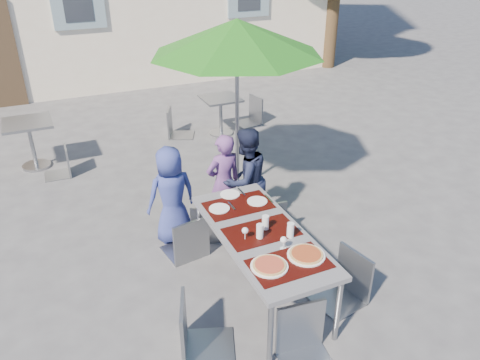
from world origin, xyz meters
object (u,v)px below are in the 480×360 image
bg_chair_l_1 (174,106)px  cafe_table_1 (221,110)px  chair_0 (186,213)px  child_0 (171,195)px  chair_3 (194,298)px  dining_table (261,236)px  child_2 (245,180)px  chair_1 (207,199)px  chair_2 (268,196)px  bg_chair_r_0 (58,145)px  chair_4 (351,251)px  chair_5 (308,307)px  patio_umbrella (237,39)px  bg_chair_r_1 (252,94)px  pizza_near_right (306,254)px  cafe_table_0 (30,136)px  child_1 (224,183)px  pizza_near_left (269,265)px

bg_chair_l_1 → cafe_table_1: bearing=-17.8°
chair_0 → child_0: bearing=94.8°
chair_3 → cafe_table_1: chair_3 is taller
dining_table → child_2: 1.27m
chair_1 → chair_2: bearing=-17.5°
bg_chair_l_1 → dining_table: bearing=-96.2°
bg_chair_l_1 → bg_chair_r_0: bearing=-159.0°
chair_4 → cafe_table_1: (0.53, 4.65, -0.12)m
chair_2 → chair_4: bearing=-81.3°
child_0 → bg_chair_r_0: (-1.07, 2.36, -0.10)m
dining_table → bg_chair_l_1: 4.50m
chair_2 → chair_5: size_ratio=0.92×
chair_2 → patio_umbrella: patio_umbrella is taller
child_0 → bg_chair_l_1: child_0 is taller
dining_table → bg_chair_r_1: (2.06, 4.51, -0.11)m
chair_4 → pizza_near_right: bearing=-172.5°
pizza_near_right → cafe_table_1: bearing=77.0°
child_0 → cafe_table_0: child_0 is taller
child_1 → bg_chair_r_0: (-1.73, 2.38, -0.13)m
child_0 → chair_0: (0.04, -0.42, -0.02)m
pizza_near_right → bg_chair_r_1: size_ratio=0.35×
chair_5 → bg_chair_r_1: 5.84m
pizza_near_right → patio_umbrella: bearing=79.6°
chair_2 → chair_5: (-0.59, -1.85, 0.05)m
child_0 → chair_1: child_0 is taller
chair_2 → bg_chair_l_1: bg_chair_l_1 is taller
patio_umbrella → bg_chair_r_0: patio_umbrella is taller
chair_1 → bg_chair_r_1: bg_chair_r_1 is taller
patio_umbrella → bg_chair_r_1: bearing=60.2°
bg_chair_r_0 → dining_table: bearing=-66.6°
child_2 → chair_1: size_ratio=1.40×
patio_umbrella → bg_chair_l_1: size_ratio=2.43×
cafe_table_0 → chair_0: bearing=-65.7°
child_2 → patio_umbrella: (0.28, 0.88, 1.50)m
bg_chair_r_1 → cafe_table_1: bearing=-159.0°
cafe_table_0 → bg_chair_r_1: 4.03m
dining_table → pizza_near_right: size_ratio=5.35×
dining_table → chair_2: (0.55, 0.91, -0.15)m
child_0 → dining_table: bearing=107.4°
chair_1 → cafe_table_1: size_ratio=1.34×
dining_table → chair_0: (-0.49, 0.89, -0.11)m
pizza_near_right → bg_chair_l_1: (0.30, 4.99, -0.19)m
chair_1 → chair_3: size_ratio=0.93×
dining_table → pizza_near_left: 0.55m
chair_0 → chair_2: chair_0 is taller
child_2 → bg_chair_r_1: bearing=-133.9°
dining_table → bg_chair_r_0: 4.01m
chair_5 → cafe_table_0: chair_5 is taller
cafe_table_1 → child_0: bearing=-121.9°
child_0 → child_2: child_2 is taller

